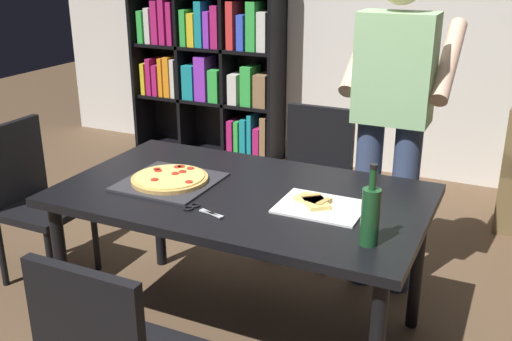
% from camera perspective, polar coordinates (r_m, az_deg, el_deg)
% --- Properties ---
extents(ground_plane, '(12.00, 12.00, 0.00)m').
position_cam_1_polar(ground_plane, '(3.07, -1.23, -15.06)').
color(ground_plane, brown).
extents(back_wall, '(6.40, 0.10, 2.80)m').
position_cam_1_polar(back_wall, '(4.98, 12.53, 15.53)').
color(back_wall, silver).
rests_on(back_wall, ground_plane).
extents(dining_table, '(1.65, 0.96, 0.75)m').
position_cam_1_polar(dining_table, '(2.73, -1.34, -3.39)').
color(dining_table, black).
rests_on(dining_table, ground_plane).
extents(chair_far_side, '(0.42, 0.42, 0.90)m').
position_cam_1_polar(chair_far_side, '(3.62, 5.50, -0.21)').
color(chair_far_side, black).
rests_on(chair_far_side, ground_plane).
extents(chair_left_end, '(0.42, 0.42, 0.90)m').
position_cam_1_polar(chair_left_end, '(3.54, -20.74, -2.00)').
color(chair_left_end, black).
rests_on(chair_left_end, ground_plane).
extents(bookshelf, '(1.40, 0.35, 1.95)m').
position_cam_1_polar(bookshelf, '(5.35, -4.41, 11.86)').
color(bookshelf, black).
rests_on(bookshelf, ground_plane).
extents(person_serving_pizza, '(0.55, 0.54, 1.75)m').
position_cam_1_polar(person_serving_pizza, '(3.15, 12.93, 5.49)').
color(person_serving_pizza, '#38476B').
rests_on(person_serving_pizza, ground_plane).
extents(pepperoni_pizza_on_tray, '(0.42, 0.42, 0.04)m').
position_cam_1_polar(pepperoni_pizza_on_tray, '(2.83, -8.25, -0.87)').
color(pepperoni_pizza_on_tray, '#2D2D33').
rests_on(pepperoni_pizza_on_tray, dining_table).
extents(pizza_slices_on_towel, '(0.36, 0.28, 0.03)m').
position_cam_1_polar(pizza_slices_on_towel, '(2.55, 6.02, -3.29)').
color(pizza_slices_on_towel, white).
rests_on(pizza_slices_on_towel, dining_table).
extents(wine_bottle, '(0.07, 0.07, 0.32)m').
position_cam_1_polar(wine_bottle, '(2.22, 10.89, -4.19)').
color(wine_bottle, '#194723').
rests_on(wine_bottle, dining_table).
extents(kitchen_scissors, '(0.20, 0.10, 0.01)m').
position_cam_1_polar(kitchen_scissors, '(2.52, -5.53, -3.69)').
color(kitchen_scissors, silver).
rests_on(kitchen_scissors, dining_table).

